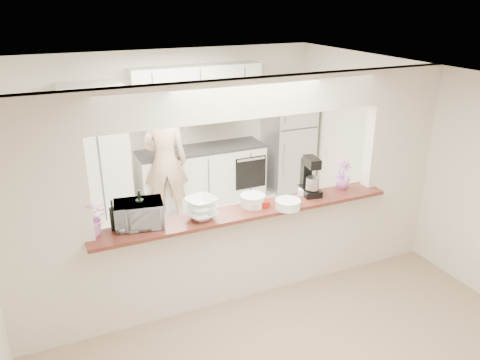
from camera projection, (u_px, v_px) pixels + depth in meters
floor at (245, 292)px, 5.51m from camera, size 6.00×6.00×0.00m
tile_overlay at (201, 235)px, 6.82m from camera, size 5.00×2.90×0.01m
partition at (246, 175)px, 4.96m from camera, size 5.00×0.15×2.50m
bar_counter at (245, 250)px, 5.29m from camera, size 3.40×0.38×1.09m
kitchen_cabinets at (163, 150)px, 7.39m from camera, size 3.15×0.62×2.25m
refrigerator at (288, 142)px, 8.22m from camera, size 0.75×0.70×1.70m
flower_left at (92, 218)px, 4.48m from camera, size 0.38×0.35×0.37m
wine_bottle_a at (113, 219)px, 4.59m from camera, size 0.06×0.06×0.32m
wine_bottle_b at (140, 212)px, 4.68m from camera, size 0.08×0.08×0.38m
toaster_oven at (139, 214)px, 4.66m from camera, size 0.52×0.39×0.26m
serving_bowls at (201, 209)px, 4.83m from camera, size 0.38×0.38×0.22m
plate_stack_a at (253, 200)px, 5.15m from camera, size 0.28×0.28×0.13m
plate_stack_b at (288, 204)px, 5.09m from camera, size 0.28×0.28×0.10m
red_bowl at (263, 203)px, 5.14m from camera, size 0.15×0.15×0.07m
tan_bowl at (254, 205)px, 5.10m from camera, size 0.15×0.15×0.07m
utensil_caddy at (306, 188)px, 5.42m from camera, size 0.27×0.22×0.22m
stand_mixer at (310, 177)px, 5.41m from camera, size 0.24×0.34×0.45m
flower_right at (343, 175)px, 5.58m from camera, size 0.20×0.20×0.34m
person at (165, 162)px, 7.02m from camera, size 0.76×0.59×1.84m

